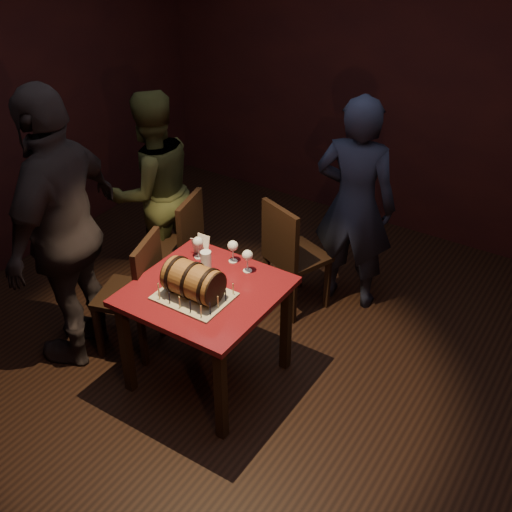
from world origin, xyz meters
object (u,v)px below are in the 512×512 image
object	(u,v)px
barrel_cake	(193,281)
wine_glass_left	(198,243)
wine_glass_right	(247,256)
pint_of_ale	(206,262)
person_left_rear	(153,191)
person_back	(355,205)
chair_left_rear	(180,244)
wine_glass_mid	(233,247)
pub_table	(206,303)
chair_left_front	(137,289)
person_left_front	(65,230)
chair_back	(290,252)

from	to	relation	value
barrel_cake	wine_glass_left	world-z (taller)	barrel_cake
wine_glass_right	pint_of_ale	xyz separation A→B (m)	(-0.23, -0.15, -0.05)
person_left_rear	pint_of_ale	bearing A→B (deg)	79.67
wine_glass_right	person_back	xyz separation A→B (m)	(0.27, 1.05, -0.02)
chair_left_rear	wine_glass_mid	bearing A→B (deg)	-21.05
person_back	person_left_rear	world-z (taller)	person_back
pint_of_ale	person_left_rear	xyz separation A→B (m)	(-0.99, 0.62, -0.01)
barrel_cake	chair_left_rear	xyz separation A→B (m)	(-0.72, 0.73, -0.35)
barrel_cake	person_back	xyz separation A→B (m)	(0.38, 1.47, -0.02)
wine_glass_right	person_left_rear	bearing A→B (deg)	158.99
pub_table	person_back	size ratio (longest dim) A/B	0.53
barrel_cake	person_left_rear	xyz separation A→B (m)	(-1.10, 0.89, -0.06)
barrel_cake	wine_glass_right	bearing A→B (deg)	74.17
chair_left_front	person_back	distance (m)	1.72
pub_table	wine_glass_right	xyz separation A→B (m)	(0.11, 0.31, 0.23)
chair_left_rear	pub_table	bearing A→B (deg)	-40.72
wine_glass_left	pint_of_ale	bearing A→B (deg)	-36.08
wine_glass_mid	chair_left_front	size ratio (longest dim) A/B	0.17
barrel_cake	chair_left_front	distance (m)	0.69
pub_table	person_left_front	xyz separation A→B (m)	(-0.96, -0.24, 0.35)
pint_of_ale	chair_left_front	xyz separation A→B (m)	(-0.48, -0.18, -0.30)
wine_glass_mid	pint_of_ale	bearing A→B (deg)	-112.84
wine_glass_right	person_back	distance (m)	1.08
pub_table	person_left_rear	xyz separation A→B (m)	(-1.10, 0.78, 0.17)
pint_of_ale	chair_left_front	world-z (taller)	chair_left_front
chair_left_front	person_back	xyz separation A→B (m)	(0.97, 1.37, 0.33)
barrel_cake	wine_glass_left	bearing A→B (deg)	123.76
wine_glass_left	person_back	xyz separation A→B (m)	(0.64, 1.09, -0.02)
pint_of_ale	chair_back	size ratio (longest dim) A/B	0.16
person_back	wine_glass_mid	bearing A→B (deg)	58.59
pub_table	barrel_cake	world-z (taller)	barrel_cake
pint_of_ale	chair_left_front	distance (m)	0.59
barrel_cake	wine_glass_mid	distance (m)	0.47
wine_glass_right	person_left_rear	world-z (taller)	person_left_rear
pint_of_ale	chair_left_rear	world-z (taller)	chair_left_rear
pub_table	wine_glass_left	bearing A→B (deg)	133.69
chair_left_rear	chair_left_front	bearing A→B (deg)	-78.59
chair_left_front	chair_left_rear	bearing A→B (deg)	101.41
wine_glass_mid	person_back	bearing A→B (deg)	67.76
wine_glass_right	person_back	bearing A→B (deg)	75.84
wine_glass_left	wine_glass_mid	distance (m)	0.24
barrel_cake	person_left_front	distance (m)	0.97
person_left_front	person_back	bearing A→B (deg)	124.82
wine_glass_mid	pint_of_ale	xyz separation A→B (m)	(-0.08, -0.19, -0.04)
pub_table	pint_of_ale	size ratio (longest dim) A/B	6.00
pub_table	chair_back	size ratio (longest dim) A/B	0.97
chair_back	person_back	size ratio (longest dim) A/B	0.55
wine_glass_left	chair_back	bearing A→B (deg)	66.76
pint_of_ale	chair_left_rear	distance (m)	0.82
chair_left_rear	person_back	world-z (taller)	person_back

